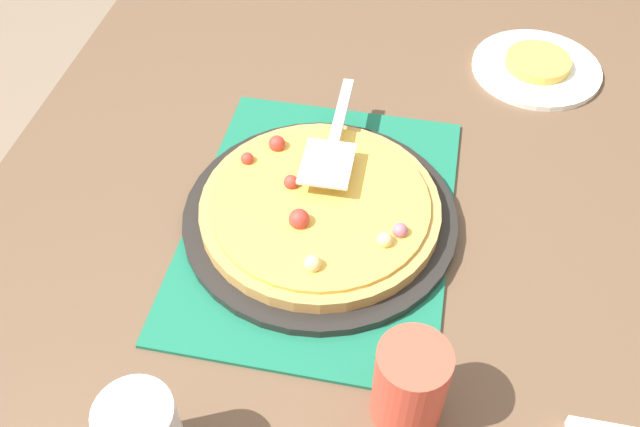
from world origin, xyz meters
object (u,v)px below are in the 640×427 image
at_px(served_slice_left, 538,62).
at_px(cup_near, 410,384).
at_px(pizza, 320,207).
at_px(pizza_pan, 320,217).
at_px(plate_near_left, 536,68).
at_px(pizza_server, 332,140).

bearing_deg(served_slice_left, cup_near, 167.40).
distance_m(pizza, served_slice_left, 0.51).
xyz_separation_m(pizza_pan, served_slice_left, (0.41, -0.30, 0.01)).
bearing_deg(plate_near_left, cup_near, 167.40).
xyz_separation_m(plate_near_left, pizza_server, (-0.32, 0.30, 0.06)).
distance_m(pizza_pan, pizza, 0.02).
bearing_deg(plate_near_left, pizza_server, 136.50).
xyz_separation_m(served_slice_left, pizza_server, (-0.32, 0.30, 0.05)).
bearing_deg(pizza_server, cup_near, -156.93).
height_order(pizza_pan, served_slice_left, served_slice_left).
bearing_deg(plate_near_left, pizza_pan, 144.19).
bearing_deg(pizza, served_slice_left, -35.80).
distance_m(plate_near_left, served_slice_left, 0.01).
distance_m(pizza_pan, cup_near, 0.30).
bearing_deg(pizza_server, pizza, -179.24).
distance_m(cup_near, pizza_server, 0.38).
distance_m(pizza_pan, pizza_server, 0.11).
distance_m(served_slice_left, pizza_server, 0.44).
bearing_deg(pizza_pan, cup_near, -149.79).
xyz_separation_m(pizza, cup_near, (-0.26, -0.15, 0.03)).
relative_size(served_slice_left, pizza_server, 0.48).
relative_size(cup_near, pizza_server, 0.52).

